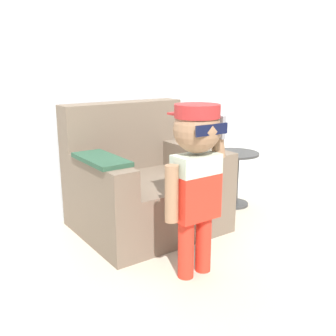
% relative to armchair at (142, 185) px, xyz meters
% --- Properties ---
extents(ground_plane, '(10.00, 10.00, 0.00)m').
position_rel_armchair_xyz_m(ground_plane, '(0.19, -0.11, -0.33)').
color(ground_plane, '#BCB29E').
extents(wall_back, '(10.00, 0.05, 2.60)m').
position_rel_armchair_xyz_m(wall_back, '(0.19, 0.47, 0.97)').
color(wall_back, silver).
rests_on(wall_back, ground_plane).
extents(armchair, '(1.02, 0.89, 0.94)m').
position_rel_armchair_xyz_m(armchair, '(0.00, 0.00, 0.00)').
color(armchair, '#6B5B4C').
rests_on(armchair, ground_plane).
extents(person_child, '(0.42, 0.31, 1.02)m').
position_rel_armchair_xyz_m(person_child, '(-0.14, -0.81, 0.35)').
color(person_child, red).
rests_on(person_child, ground_plane).
extents(side_table, '(0.41, 0.41, 0.48)m').
position_rel_armchair_xyz_m(side_table, '(0.91, -0.08, -0.04)').
color(side_table, '#333333').
rests_on(side_table, ground_plane).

